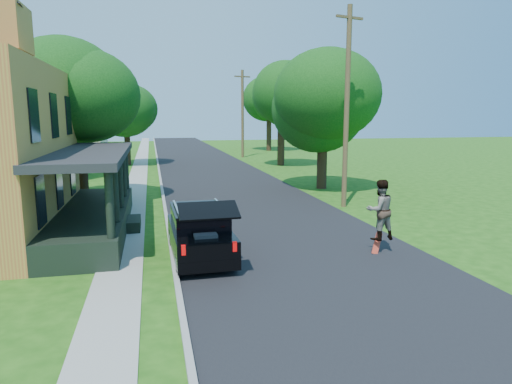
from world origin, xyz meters
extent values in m
plane|color=#1B4D0F|center=(0.00, 0.00, 0.00)|extent=(140.00, 140.00, 0.00)
cube|color=black|center=(0.00, 20.00, 0.00)|extent=(8.00, 120.00, 0.02)
cube|color=#969691|center=(-4.05, 20.00, 0.00)|extent=(0.15, 120.00, 0.12)
cube|color=#9E9E95|center=(-5.60, 20.00, 0.00)|extent=(1.30, 120.00, 0.03)
cube|color=#9E9E95|center=(-9.50, 6.00, 0.00)|extent=(6.50, 1.20, 0.03)
cube|color=gold|center=(-9.50, 6.00, 7.40)|extent=(1.60, 2.20, 1.60)
cube|color=black|center=(-6.80, 6.00, 0.45)|extent=(2.40, 10.00, 0.90)
cube|color=black|center=(-6.80, 6.00, 3.00)|extent=(2.60, 10.30, 0.25)
cube|color=beige|center=(-13.50, 24.00, 2.50)|extent=(8.00, 8.00, 5.00)
pyramid|color=black|center=(-13.50, 24.00, 7.20)|extent=(12.78, 12.78, 2.20)
cube|color=beige|center=(-13.50, 40.00, 2.50)|extent=(8.00, 8.00, 5.00)
pyramid|color=black|center=(-13.50, 40.00, 7.20)|extent=(12.78, 12.78, 2.20)
cube|color=black|center=(-3.20, 1.82, 0.61)|extent=(1.82, 4.15, 0.79)
cube|color=black|center=(-3.20, 1.96, 1.24)|extent=(1.65, 2.59, 0.51)
cube|color=black|center=(-3.20, 1.96, 1.52)|extent=(1.68, 2.67, 0.07)
cube|color=black|center=(-3.16, -0.19, 1.92)|extent=(1.61, 0.89, 0.36)
cube|color=#37373C|center=(-3.17, 0.59, 0.89)|extent=(0.67, 0.58, 0.42)
cube|color=silver|center=(-3.89, 1.94, 1.61)|extent=(0.11, 2.26, 0.06)
cube|color=silver|center=(-2.51, 1.98, 1.61)|extent=(0.11, 2.26, 0.06)
cube|color=#990505|center=(-3.85, -0.23, 0.89)|extent=(0.11, 0.06, 0.28)
cube|color=#990505|center=(-2.46, -0.20, 0.89)|extent=(0.11, 0.06, 0.28)
cylinder|color=black|center=(-3.98, 3.16, 0.32)|extent=(0.24, 0.64, 0.64)
cylinder|color=black|center=(-2.48, 3.19, 0.32)|extent=(0.24, 0.64, 0.64)
cylinder|color=black|center=(-3.92, 0.45, 0.32)|extent=(0.24, 0.64, 0.64)
cylinder|color=black|center=(-2.42, 0.48, 0.32)|extent=(0.24, 0.64, 0.64)
imported|color=black|center=(2.50, 1.06, 1.42)|extent=(1.03, 0.84, 1.96)
cube|color=#AC230E|center=(2.45, 1.05, 0.31)|extent=(0.51, 0.39, 0.70)
cylinder|color=black|center=(-8.16, 13.11, 1.53)|extent=(0.73, 0.73, 3.06)
sphere|color=#20641A|center=(-8.16, 13.11, 5.05)|extent=(7.36, 7.36, 5.98)
sphere|color=#20641A|center=(-7.84, 12.69, 6.38)|extent=(6.37, 6.37, 5.18)
sphere|color=#20641A|center=(-8.56, 13.65, 5.71)|extent=(6.54, 6.54, 5.31)
cylinder|color=black|center=(-6.66, 30.51, 1.73)|extent=(0.61, 0.61, 3.46)
sphere|color=#20641A|center=(-6.66, 30.51, 5.20)|extent=(6.15, 6.15, 5.21)
sphere|color=#20641A|center=(-6.24, 30.31, 6.35)|extent=(5.33, 5.33, 4.51)
sphere|color=#20641A|center=(-7.19, 30.77, 5.78)|extent=(5.46, 5.46, 4.63)
cylinder|color=black|center=(5.50, 13.98, 1.57)|extent=(0.77, 0.77, 3.14)
sphere|color=#20641A|center=(5.50, 13.98, 5.00)|extent=(7.16, 7.16, 5.58)
sphere|color=#20641A|center=(5.79, 13.53, 6.24)|extent=(6.20, 6.20, 4.83)
sphere|color=#20641A|center=(5.14, 14.57, 5.62)|extent=(6.36, 6.36, 4.96)
cylinder|color=black|center=(6.68, 27.11, 1.95)|extent=(0.75, 0.75, 3.89)
sphere|color=#20641A|center=(6.68, 27.11, 5.72)|extent=(6.47, 6.47, 5.48)
sphere|color=#20641A|center=(7.19, 26.87, 6.93)|extent=(5.60, 5.60, 4.75)
sphere|color=#20641A|center=(6.03, 27.44, 6.33)|extent=(5.75, 5.75, 4.87)
cylinder|color=black|center=(9.93, 43.95, 1.95)|extent=(0.71, 0.71, 3.91)
sphere|color=#20641A|center=(9.93, 43.95, 5.85)|extent=(6.69, 6.69, 5.83)
sphere|color=#20641A|center=(10.31, 43.55, 7.15)|extent=(5.80, 5.80, 5.06)
sphere|color=#20641A|center=(9.45, 44.47, 6.50)|extent=(5.95, 5.95, 5.19)
cylinder|color=brown|center=(4.50, 8.36, 4.70)|extent=(0.30, 0.30, 9.41)
cube|color=brown|center=(4.50, 8.36, 8.84)|extent=(1.49, 0.50, 0.11)
cylinder|color=brown|center=(4.89, 35.58, 4.53)|extent=(0.37, 0.37, 9.06)
cube|color=brown|center=(4.89, 35.58, 8.38)|extent=(1.78, 0.68, 0.14)
camera|label=1|loc=(-4.58, -12.01, 4.41)|focal=32.00mm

